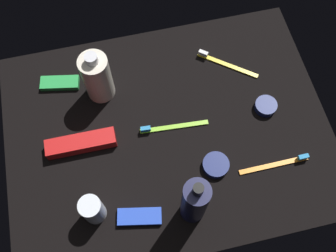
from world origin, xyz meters
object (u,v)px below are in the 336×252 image
at_px(snack_bar_blue, 140,217).
at_px(deodorant_stick, 93,210).
at_px(lotion_bottle, 195,202).
at_px(toothbrush_lime, 170,127).
at_px(bodywash_bottle, 97,77).
at_px(cream_tin_right, 216,165).
at_px(toothbrush_yellow, 224,63).
at_px(toothpaste_box_red, 81,143).
at_px(snack_bar_green, 60,83).
at_px(toothbrush_orange, 278,164).
at_px(cream_tin_left, 266,106).

bearing_deg(snack_bar_blue, deodorant_stick, 173.34).
relative_size(lotion_bottle, toothbrush_lime, 1.20).
xyz_separation_m(lotion_bottle, bodywash_bottle, (-0.16, 0.37, -0.02)).
bearing_deg(toothbrush_lime, cream_tin_right, -55.65).
distance_m(lotion_bottle, toothbrush_yellow, 0.43).
relative_size(toothpaste_box_red, cream_tin_right, 2.64).
height_order(lotion_bottle, toothbrush_yellow, lotion_bottle).
distance_m(lotion_bottle, bodywash_bottle, 0.40).
xyz_separation_m(snack_bar_green, cream_tin_right, (0.35, -0.32, 0.00)).
bearing_deg(toothbrush_lime, toothbrush_yellow, 39.18).
bearing_deg(snack_bar_green, deodorant_stick, -72.93).
bearing_deg(snack_bar_blue, snack_bar_green, 120.55).
distance_m(toothbrush_yellow, toothpaste_box_red, 0.45).
xyz_separation_m(toothbrush_yellow, toothbrush_orange, (0.05, -0.32, 0.00)).
height_order(bodywash_bottle, snack_bar_blue, bodywash_bottle).
bearing_deg(deodorant_stick, lotion_bottle, -11.29).
distance_m(toothbrush_yellow, cream_tin_left, 0.17).
bearing_deg(deodorant_stick, snack_bar_green, 96.38).
relative_size(lotion_bottle, cream_tin_left, 3.70).
relative_size(snack_bar_green, cream_tin_left, 1.78).
bearing_deg(cream_tin_right, bodywash_bottle, 131.62).
xyz_separation_m(deodorant_stick, toothbrush_yellow, (0.42, 0.33, -0.04)).
distance_m(lotion_bottle, snack_bar_green, 0.50).
relative_size(lotion_bottle, snack_bar_green, 2.07).
bearing_deg(cream_tin_left, toothbrush_orange, -97.13).
xyz_separation_m(cream_tin_left, cream_tin_right, (-0.17, -0.13, -0.00)).
height_order(lotion_bottle, snack_bar_green, lotion_bottle).
bearing_deg(lotion_bottle, deodorant_stick, 168.71).
distance_m(lotion_bottle, toothbrush_orange, 0.26).
bearing_deg(deodorant_stick, toothbrush_orange, 2.34).
xyz_separation_m(toothbrush_yellow, snack_bar_blue, (-0.32, -0.37, 0.00)).
height_order(snack_bar_green, cream_tin_right, cream_tin_right).
height_order(bodywash_bottle, toothbrush_yellow, bodywash_bottle).
bearing_deg(toothpaste_box_red, snack_bar_blue, -62.33).
bearing_deg(bodywash_bottle, toothbrush_lime, -43.16).
relative_size(lotion_bottle, cream_tin_right, 3.24).
xyz_separation_m(toothbrush_orange, cream_tin_left, (0.02, 0.16, 0.00)).
xyz_separation_m(bodywash_bottle, snack_bar_green, (-0.11, 0.05, -0.07)).
bearing_deg(cream_tin_right, snack_bar_green, 137.50).
height_order(snack_bar_green, cream_tin_left, cream_tin_left).
height_order(toothbrush_orange, toothpaste_box_red, toothpaste_box_red).
relative_size(bodywash_bottle, toothpaste_box_red, 0.96).
relative_size(toothbrush_yellow, cream_tin_right, 2.25).
bearing_deg(cream_tin_right, lotion_bottle, -131.81).
relative_size(toothbrush_yellow, snack_bar_green, 1.44).
bearing_deg(toothbrush_lime, snack_bar_blue, -120.31).
height_order(snack_bar_blue, cream_tin_right, cream_tin_right).
relative_size(toothpaste_box_red, snack_bar_green, 1.69).
height_order(bodywash_bottle, toothbrush_orange, bodywash_bottle).
height_order(snack_bar_blue, snack_bar_green, same).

